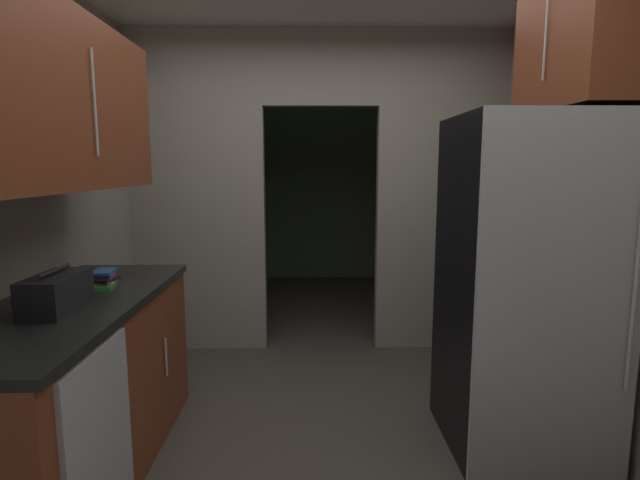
# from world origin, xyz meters

# --- Properties ---
(ground) EXTENTS (20.00, 20.00, 0.00)m
(ground) POSITION_xyz_m (0.00, 0.00, 0.00)
(ground) COLOR #47423D
(kitchen_partition) EXTENTS (3.05, 0.12, 2.61)m
(kitchen_partition) POSITION_xyz_m (-0.01, 1.71, 1.40)
(kitchen_partition) COLOR #9E998C
(kitchen_partition) RESTS_ON ground
(adjoining_room_shell) EXTENTS (3.05, 2.75, 2.61)m
(adjoining_room_shell) POSITION_xyz_m (0.00, 3.55, 1.30)
(adjoining_room_shell) COLOR slate
(adjoining_room_shell) RESTS_ON ground
(refrigerator) EXTENTS (0.78, 0.79, 1.79)m
(refrigerator) POSITION_xyz_m (1.09, 0.18, 0.89)
(refrigerator) COLOR black
(refrigerator) RESTS_ON ground
(lower_cabinet_run) EXTENTS (0.67, 1.74, 0.90)m
(lower_cabinet_run) POSITION_xyz_m (-1.19, -0.11, 0.45)
(lower_cabinet_run) COLOR brown
(lower_cabinet_run) RESTS_ON ground
(dishwasher) EXTENTS (0.02, 0.56, 0.84)m
(dishwasher) POSITION_xyz_m (-0.87, -0.59, 0.42)
(dishwasher) COLOR #B7BABC
(dishwasher) RESTS_ON ground
(upper_cabinet_counterside) EXTENTS (0.36, 1.56, 0.77)m
(upper_cabinet_counterside) POSITION_xyz_m (-1.19, -0.11, 1.81)
(upper_cabinet_counterside) COLOR brown
(upper_cabinet_fridgeside) EXTENTS (0.36, 0.86, 0.77)m
(upper_cabinet_fridgeside) POSITION_xyz_m (1.34, 0.28, 2.20)
(upper_cabinet_fridgeside) COLOR brown
(boombox) EXTENTS (0.19, 0.35, 0.19)m
(boombox) POSITION_xyz_m (-1.16, -0.27, 0.98)
(boombox) COLOR black
(boombox) RESTS_ON lower_cabinet_run
(book_stack) EXTENTS (0.14, 0.18, 0.09)m
(book_stack) POSITION_xyz_m (-1.13, 0.15, 0.95)
(book_stack) COLOR #388C47
(book_stack) RESTS_ON lower_cabinet_run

